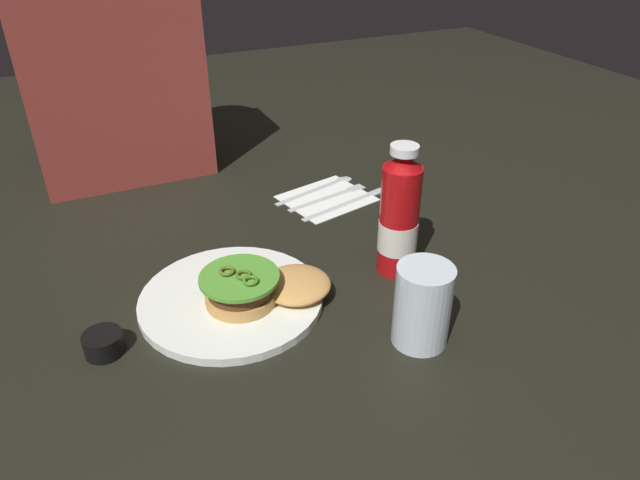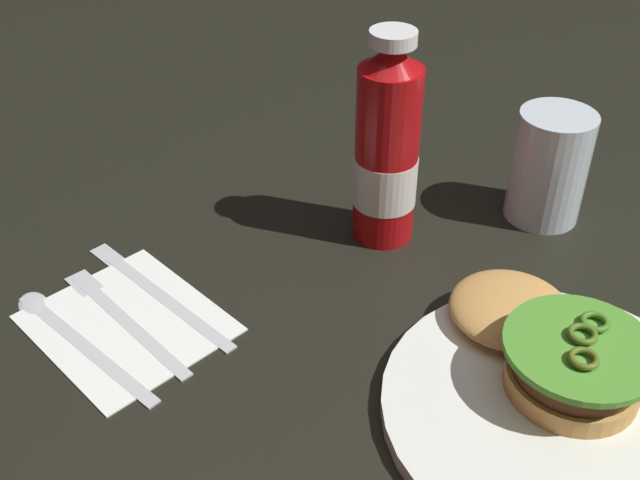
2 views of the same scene
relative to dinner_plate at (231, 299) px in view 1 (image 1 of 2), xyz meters
name	(u,v)px [view 1 (image 1 of 2)]	position (x,y,z in m)	size (l,w,h in m)	color
ground_plane	(273,302)	(0.06, -0.03, -0.01)	(3.00, 3.00, 0.00)	black
dinner_plate	(231,299)	(0.00, 0.00, 0.00)	(0.27, 0.27, 0.01)	white
burger_sandwich	(261,287)	(0.04, -0.02, 0.03)	(0.19, 0.12, 0.05)	tan
ketchup_bottle	(399,218)	(0.27, -0.03, 0.09)	(0.06, 0.06, 0.22)	#B20D10
water_glass	(422,305)	(0.21, -0.19, 0.05)	(0.08, 0.08, 0.12)	silver
condiment_cup	(103,343)	(-0.19, -0.03, 0.01)	(0.05, 0.05, 0.03)	black
napkin	(327,198)	(0.28, 0.25, -0.01)	(0.16, 0.14, 0.00)	white
butter_knife	(350,200)	(0.31, 0.21, 0.00)	(0.21, 0.06, 0.00)	silver
fork_utensil	(334,194)	(0.29, 0.25, 0.00)	(0.18, 0.05, 0.00)	silver
spoon_utensil	(325,185)	(0.30, 0.30, 0.00)	(0.19, 0.07, 0.00)	silver
diner_person	(109,52)	(-0.06, 0.55, 0.25)	(0.34, 0.18, 0.58)	maroon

